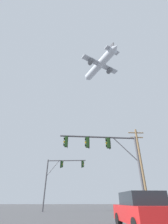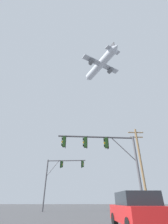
# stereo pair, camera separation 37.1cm
# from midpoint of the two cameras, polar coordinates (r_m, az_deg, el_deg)

# --- Properties ---
(signal_pole_near) EXTENTS (6.88, 0.65, 6.37)m
(signal_pole_near) POSITION_cam_midpoint_polar(r_m,az_deg,el_deg) (14.12, 7.62, -13.93)
(signal_pole_near) COLOR #4C4C51
(signal_pole_near) RESTS_ON ground
(signal_pole_far) EXTENTS (5.68, 0.75, 6.59)m
(signal_pole_far) POSITION_cam_midpoint_polar(r_m,az_deg,el_deg) (24.36, -9.22, -20.52)
(signal_pole_far) COLOR #4C4C51
(signal_pole_far) RESTS_ON ground
(utility_pole) EXTENTS (2.20, 0.28, 10.23)m
(utility_pole) POSITION_cam_midpoint_polar(r_m,az_deg,el_deg) (22.64, 19.63, -17.30)
(utility_pole) COLOR brown
(utility_pole) RESTS_ON ground
(airplane) EXTENTS (14.99, 19.42, 5.67)m
(airplane) POSITION_cam_midpoint_polar(r_m,az_deg,el_deg) (64.47, 5.55, 16.70)
(airplane) COLOR #B7BCC6
(parked_car) EXTENTS (1.95, 4.14, 1.60)m
(parked_car) POSITION_cam_midpoint_polar(r_m,az_deg,el_deg) (9.28, 18.98, -30.59)
(parked_car) COLOR red
(parked_car) RESTS_ON ground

